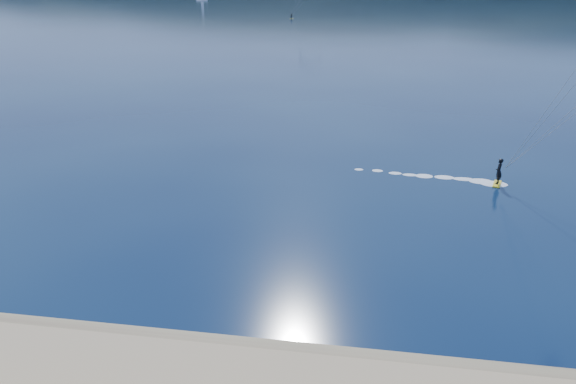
{
  "coord_description": "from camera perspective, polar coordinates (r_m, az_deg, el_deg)",
  "views": [
    {
      "loc": [
        6.03,
        -13.01,
        13.96
      ],
      "look_at": [
        2.33,
        10.0,
        5.0
      ],
      "focal_mm": 34.5,
      "sensor_mm": 36.0,
      "label": 1
    }
  ],
  "objects": [
    {
      "name": "wet_sand",
      "position": [
        23.16,
        -8.2,
        -16.13
      ],
      "size": [
        220.0,
        2.5,
        0.1
      ],
      "color": "#876B4E",
      "rests_on": "ground"
    }
  ]
}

